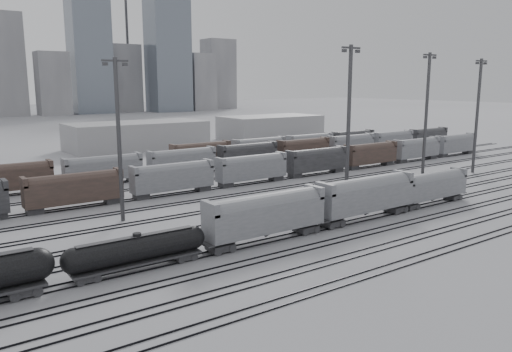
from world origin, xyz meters
TOP-DOWN VIEW (x-y plane):
  - ground at (0.00, 0.00)m, footprint 900.00×900.00m
  - tracks at (0.00, 17.50)m, footprint 220.00×71.50m
  - tank_car_b at (-28.15, 1.00)m, footprint 15.72×2.62m
  - hopper_car_a at (-11.42, 1.00)m, footprint 16.60×3.30m
  - hopper_car_b at (6.55, 1.00)m, footprint 16.86×3.35m
  - hopper_car_c at (22.29, 1.00)m, footprint 14.41×2.86m
  - light_mast_b at (-22.52, 20.51)m, footprint 3.66×0.59m
  - light_mast_c at (14.48, 12.69)m, footprint 4.11×0.66m
  - light_mast_d at (44.87, 19.51)m, footprint 4.13×0.66m
  - light_mast_e at (54.89, 13.86)m, footprint 3.93×0.63m
  - bg_string_near at (8.00, 32.00)m, footprint 151.00×3.00m
  - bg_string_mid at (18.00, 48.00)m, footprint 151.00×3.00m
  - bg_string_far at (35.50, 56.00)m, footprint 66.00×3.00m
  - warehouse_mid at (10.00, 95.00)m, footprint 40.00×18.00m
  - warehouse_right at (60.00, 95.00)m, footprint 35.00×18.00m
  - skyline at (10.84, 280.00)m, footprint 316.00×22.40m
  - crane_right at (91.26, 305.00)m, footprint 42.00×1.80m

SIDE VIEW (x-z plane):
  - ground at x=0.00m, z-range 0.00..0.00m
  - tracks at x=0.00m, z-range 0.00..0.16m
  - tank_car_b at x=-28.15m, z-range 0.31..4.19m
  - bg_string_far at x=35.50m, z-range 0.00..5.60m
  - bg_string_near at x=8.00m, z-range 0.00..5.60m
  - bg_string_mid at x=18.00m, z-range 0.00..5.60m
  - hopper_car_c at x=22.29m, z-range 0.61..5.76m
  - hopper_car_a at x=-11.42m, z-range 0.70..6.64m
  - hopper_car_b at x=6.55m, z-range 0.71..6.74m
  - warehouse_mid at x=10.00m, z-range 0.00..8.00m
  - warehouse_right at x=60.00m, z-range 0.00..8.00m
  - light_mast_b at x=-22.52m, z-range 0.70..23.60m
  - light_mast_e at x=54.89m, z-range 0.75..25.33m
  - light_mast_c at x=14.48m, z-range 0.78..26.45m
  - light_mast_d at x=44.87m, z-range 0.79..26.57m
  - skyline at x=10.84m, z-range -12.77..82.23m
  - crane_right at x=91.26m, z-range 7.39..107.39m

